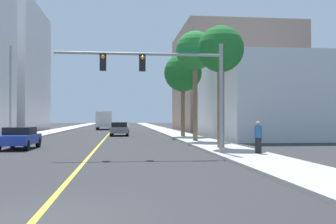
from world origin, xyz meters
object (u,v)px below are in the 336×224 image
Objects in this scene: palm_mid at (195,52)px; car_blue at (19,138)px; traffic_signal_mast at (170,74)px; palm_near at (221,51)px; car_gray at (120,129)px; car_silver at (121,127)px; delivery_truck at (104,120)px; pedestrian at (258,137)px; palm_far at (183,73)px; street_lamp at (10,86)px.

palm_mid is 2.18× the size of car_blue.
palm_near is (3.50, 3.47, 1.82)m from traffic_signal_mast.
palm_mid reaches higher than traffic_signal_mast.
traffic_signal_mast is at bearing -106.94° from palm_mid.
car_gray is at bearing -107.88° from car_blue.
delivery_truck reaches higher than car_silver.
traffic_signal_mast is 5.24× the size of pedestrian.
car_blue is 14.46m from pedestrian.
palm_far reaches higher than car_silver.
palm_far is 1.84× the size of car_gray.
palm_mid is at bearing -1.34° from street_lamp.
palm_near reaches higher than delivery_truck.
pedestrian is (15.25, -11.69, -3.36)m from street_lamp.
palm_mid is 12.98m from pedestrian.
car_blue is (-6.01, -17.33, -0.03)m from car_gray.
delivery_truck is at bearing 101.96° from palm_near.
palm_mid is 1.12× the size of delivery_truck.
traffic_signal_mast is at bearing 149.22° from car_blue.
car_blue is at bearing -107.35° from car_gray.
pedestrian is (4.41, -0.57, -3.19)m from traffic_signal_mast.
delivery_truck reaches higher than pedestrian.
palm_far is at bearing 26.06° from street_lamp.
pedestrian is (7.13, -23.36, 0.21)m from car_gray.
car_silver is 35.13m from pedestrian.
pedestrian is at bearing -7.34° from traffic_signal_mast.
delivery_truck is at bearing 96.79° from traffic_signal_mast.
pedestrian reaches higher than car_silver.
delivery_truck is (5.42, 34.52, -2.74)m from street_lamp.
car_silver is (-2.57, 33.86, -3.42)m from traffic_signal_mast.
car_gray is 2.69× the size of pedestrian.
palm_mid reaches higher than street_lamp.
palm_far is 2.02× the size of car_blue.
street_lamp is 1.02× the size of palm_near.
car_blue is (-12.16, -12.64, -5.54)m from palm_far.
pedestrian is at bearing -84.36° from palm_mid.
car_silver is 0.55× the size of delivery_truck.
palm_mid is 1.08× the size of palm_far.
car_blue is at bearing 147.97° from traffic_signal_mast.
delivery_truck is at bearing 107.83° from palm_far.
palm_mid is at bearing -76.80° from delivery_truck.
palm_near is 13.46m from car_blue.
palm_far is (-0.07, 14.63, 0.30)m from palm_near.
car_silver is (6.16, 28.40, 0.00)m from car_blue.
pedestrian reaches higher than car_gray.
street_lamp is 14.66m from car_gray.
street_lamp is 16.34m from palm_near.
pedestrian is at bearing -71.26° from car_gray.
delivery_truck is at bearing -93.46° from car_blue.
palm_mid reaches higher than delivery_truck.
palm_mid is at bearing 73.06° from traffic_signal_mast.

